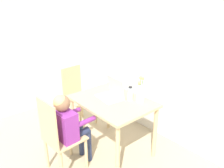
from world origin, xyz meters
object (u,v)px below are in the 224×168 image
(chair_spare, at_px, (77,96))
(flower_vase, at_px, (140,92))
(laptop, at_px, (112,93))
(person_seated, at_px, (67,122))
(chair_occupied, at_px, (59,137))
(water_bottle, at_px, (130,94))

(chair_spare, bearing_deg, flower_vase, -89.99)
(chair_spare, distance_m, laptop, 0.91)
(chair_spare, height_order, laptop, laptop)
(laptop, bearing_deg, person_seated, -84.06)
(chair_occupied, relative_size, flower_vase, 2.91)
(flower_vase, bearing_deg, chair_occupied, -110.10)
(laptop, distance_m, flower_vase, 0.38)
(chair_occupied, bearing_deg, flower_vase, -112.98)
(flower_vase, distance_m, water_bottle, 0.13)
(chair_spare, relative_size, water_bottle, 5.15)
(chair_occupied, height_order, chair_spare, same)
(water_bottle, bearing_deg, person_seated, -107.71)
(chair_occupied, height_order, flower_vase, flower_vase)
(person_seated, xyz_separation_m, water_bottle, (0.25, 0.77, 0.22))
(chair_spare, relative_size, flower_vase, 2.91)
(chair_spare, xyz_separation_m, laptop, (0.85, 0.01, 0.33))
(person_seated, distance_m, flower_vase, 0.94)
(water_bottle, bearing_deg, chair_spare, -173.47)
(chair_occupied, height_order, person_seated, person_seated)
(person_seated, relative_size, water_bottle, 5.26)
(chair_occupied, relative_size, water_bottle, 5.15)
(chair_occupied, bearing_deg, person_seated, -90.00)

